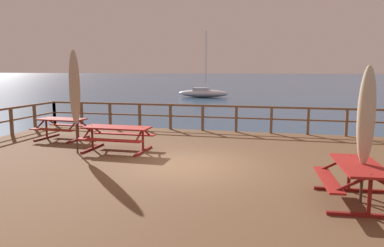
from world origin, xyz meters
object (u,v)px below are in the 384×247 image
picnic_table_front_right (359,175)px  patio_umbrella_tall_mid_left (75,88)px  picnic_table_mid_right (117,133)px  sailboat_distant (203,93)px  picnic_table_back_right (62,124)px  patio_umbrella_tall_front (366,117)px

picnic_table_front_right → patio_umbrella_tall_mid_left: size_ratio=0.59×
picnic_table_mid_right → sailboat_distant: 32.45m
picnic_table_front_right → picnic_table_mid_right: size_ratio=0.89×
picnic_table_back_right → patio_umbrella_tall_front: bearing=-25.3°
picnic_table_back_right → sailboat_distant: sailboat_distant is taller
patio_umbrella_tall_mid_left → patio_umbrella_tall_front: size_ratio=1.19×
picnic_table_front_right → picnic_table_mid_right: bearing=154.1°
patio_umbrella_tall_mid_left → sailboat_distant: 33.00m
picnic_table_front_right → sailboat_distant: bearing=106.7°
picnic_table_mid_right → patio_umbrella_tall_front: (6.55, -3.11, 1.11)m
picnic_table_back_right → patio_umbrella_tall_front: patio_umbrella_tall_front is taller
patio_umbrella_tall_mid_left → patio_umbrella_tall_front: patio_umbrella_tall_mid_left is taller
picnic_table_back_right → sailboat_distant: 30.91m
patio_umbrella_tall_mid_left → sailboat_distant: (-3.06, 32.79, -2.20)m
picnic_table_mid_right → patio_umbrella_tall_mid_left: bearing=-149.8°
picnic_table_mid_right → patio_umbrella_tall_front: patio_umbrella_tall_front is taller
picnic_table_front_right → patio_umbrella_tall_front: (0.06, 0.04, 1.12)m
picnic_table_back_right → picnic_table_front_right: (9.30, -4.46, 0.00)m
patio_umbrella_tall_mid_left → patio_umbrella_tall_front: (7.60, -2.50, -0.32)m
sailboat_distant → picnic_table_back_right: bearing=-87.6°
picnic_table_mid_right → patio_umbrella_tall_front: size_ratio=0.80×
picnic_table_mid_right → patio_umbrella_tall_mid_left: (-1.04, -0.61, 1.43)m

